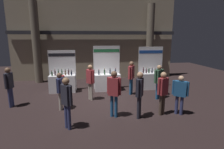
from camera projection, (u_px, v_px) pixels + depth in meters
name	position (u px, v px, depth m)	size (l,w,h in m)	color
ground_plane	(101.00, 100.00, 8.76)	(24.00, 24.00, 0.00)	black
hall_colonnade	(95.00, 38.00, 12.83)	(11.74, 1.04, 6.12)	gray
exhibitor_booth_0	(63.00, 82.00, 10.06)	(1.50, 0.73, 2.34)	white
exhibitor_booth_1	(107.00, 80.00, 10.38)	(1.55, 0.66, 2.57)	white
exhibitor_booth_2	(151.00, 79.00, 10.73)	(1.49, 0.66, 2.50)	white
trash_bin	(164.00, 88.00, 9.63)	(0.36, 0.36, 0.69)	#38383D
visitor_0	(9.00, 84.00, 7.76)	(0.27, 0.51, 1.78)	navy
visitor_1	(159.00, 79.00, 8.80)	(0.54, 0.44, 1.73)	navy
visitor_2	(131.00, 75.00, 9.53)	(0.42, 0.53, 1.80)	navy
visitor_3	(140.00, 91.00, 6.67)	(0.38, 0.49, 1.80)	#23232D
visitor_4	(90.00, 79.00, 8.65)	(0.40, 0.42, 1.76)	#ADA393
visitor_5	(60.00, 89.00, 7.47)	(0.23, 0.52, 1.61)	#ADA393
visitor_6	(163.00, 90.00, 6.94)	(0.48, 0.36, 1.74)	#47382D
visitor_7	(114.00, 89.00, 6.75)	(0.51, 0.42, 1.82)	navy
visitor_8	(180.00, 92.00, 7.00)	(0.52, 0.45, 1.59)	navy
visitor_9	(67.00, 99.00, 5.85)	(0.39, 0.45, 1.78)	navy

